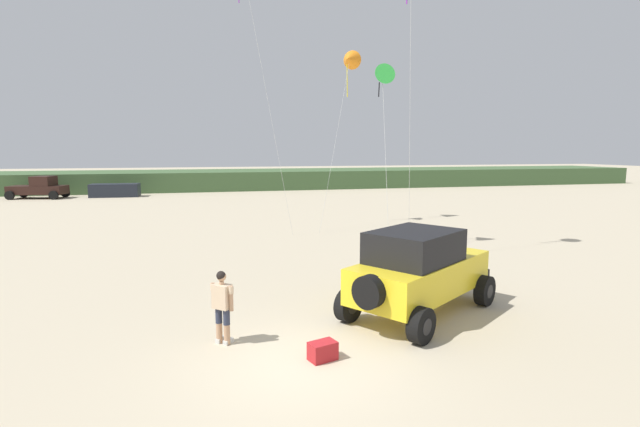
{
  "coord_description": "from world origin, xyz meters",
  "views": [
    {
      "loc": [
        -1.77,
        -8.84,
        4.31
      ],
      "look_at": [
        1.13,
        2.8,
        2.67
      ],
      "focal_mm": 26.36,
      "sensor_mm": 36.0,
      "label": 1
    }
  ],
  "objects_px": {
    "distant_sedan": "(115,190)",
    "cooler_box": "(323,351)",
    "jeep": "(419,269)",
    "distant_pickup": "(39,188)",
    "person_watching": "(222,303)",
    "kite_yellow_diamond": "(382,77)",
    "kite_orange_streamer": "(350,60)"
  },
  "relations": [
    {
      "from": "kite_yellow_diamond",
      "to": "person_watching",
      "type": "bearing_deg",
      "value": -128.31
    },
    {
      "from": "distant_pickup",
      "to": "distant_sedan",
      "type": "height_order",
      "value": "distant_pickup"
    },
    {
      "from": "distant_pickup",
      "to": "person_watching",
      "type": "bearing_deg",
      "value": -68.12
    },
    {
      "from": "distant_sedan",
      "to": "kite_yellow_diamond",
      "type": "bearing_deg",
      "value": -56.71
    },
    {
      "from": "person_watching",
      "to": "kite_orange_streamer",
      "type": "distance_m",
      "value": 20.25
    },
    {
      "from": "distant_pickup",
      "to": "kite_yellow_diamond",
      "type": "relative_size",
      "value": 0.61
    },
    {
      "from": "kite_yellow_diamond",
      "to": "kite_orange_streamer",
      "type": "bearing_deg",
      "value": 83.66
    },
    {
      "from": "person_watching",
      "to": "cooler_box",
      "type": "height_order",
      "value": "person_watching"
    },
    {
      "from": "person_watching",
      "to": "distant_pickup",
      "type": "xyz_separation_m",
      "value": [
        -14.42,
        35.9,
        0.0
      ]
    },
    {
      "from": "jeep",
      "to": "distant_pickup",
      "type": "bearing_deg",
      "value": 119.03
    },
    {
      "from": "person_watching",
      "to": "distant_pickup",
      "type": "height_order",
      "value": "distant_pickup"
    },
    {
      "from": "jeep",
      "to": "kite_yellow_diamond",
      "type": "xyz_separation_m",
      "value": [
        2.21,
        8.52,
        6.19
      ]
    },
    {
      "from": "jeep",
      "to": "cooler_box",
      "type": "height_order",
      "value": "jeep"
    },
    {
      "from": "jeep",
      "to": "distant_sedan",
      "type": "relative_size",
      "value": 1.17
    },
    {
      "from": "distant_pickup",
      "to": "kite_yellow_diamond",
      "type": "height_order",
      "value": "kite_yellow_diamond"
    },
    {
      "from": "cooler_box",
      "to": "distant_sedan",
      "type": "xyz_separation_m",
      "value": [
        -10.15,
        37.21,
        0.41
      ]
    },
    {
      "from": "cooler_box",
      "to": "distant_pickup",
      "type": "distance_m",
      "value": 40.69
    },
    {
      "from": "jeep",
      "to": "kite_orange_streamer",
      "type": "distance_m",
      "value": 18.04
    },
    {
      "from": "kite_yellow_diamond",
      "to": "jeep",
      "type": "bearing_deg",
      "value": -104.52
    },
    {
      "from": "distant_sedan",
      "to": "cooler_box",
      "type": "bearing_deg",
      "value": -71.67
    },
    {
      "from": "jeep",
      "to": "distant_pickup",
      "type": "height_order",
      "value": "jeep"
    },
    {
      "from": "jeep",
      "to": "person_watching",
      "type": "xyz_separation_m",
      "value": [
        -5.1,
        -0.73,
        -0.26
      ]
    },
    {
      "from": "person_watching",
      "to": "cooler_box",
      "type": "relative_size",
      "value": 2.98
    },
    {
      "from": "jeep",
      "to": "kite_orange_streamer",
      "type": "relative_size",
      "value": 0.49
    },
    {
      "from": "jeep",
      "to": "distant_sedan",
      "type": "distance_m",
      "value": 37.58
    },
    {
      "from": "jeep",
      "to": "person_watching",
      "type": "height_order",
      "value": "jeep"
    },
    {
      "from": "person_watching",
      "to": "distant_sedan",
      "type": "relative_size",
      "value": 0.4
    },
    {
      "from": "cooler_box",
      "to": "kite_yellow_diamond",
      "type": "distance_m",
      "value": 13.88
    },
    {
      "from": "cooler_box",
      "to": "distant_sedan",
      "type": "distance_m",
      "value": 38.57
    },
    {
      "from": "distant_pickup",
      "to": "kite_orange_streamer",
      "type": "xyz_separation_m",
      "value": [
        22.53,
        -19.42,
        8.51
      ]
    },
    {
      "from": "person_watching",
      "to": "distant_sedan",
      "type": "bearing_deg",
      "value": 102.87
    },
    {
      "from": "distant_pickup",
      "to": "kite_yellow_diamond",
      "type": "bearing_deg",
      "value": -50.82
    }
  ]
}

